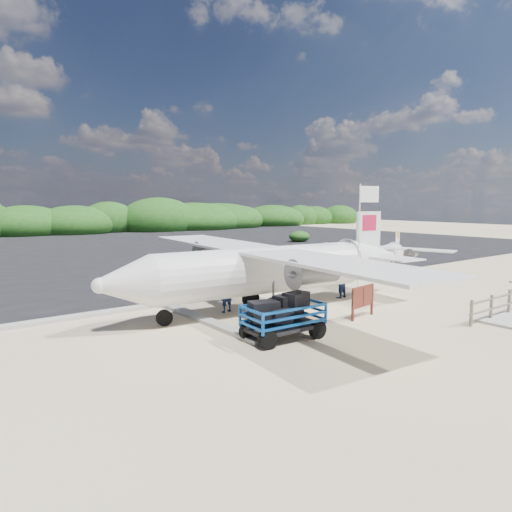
{
  "coord_description": "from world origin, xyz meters",
  "views": [
    {
      "loc": [
        -13.23,
        -13.27,
        4.61
      ],
      "look_at": [
        0.01,
        4.19,
        1.96
      ],
      "focal_mm": 32.0,
      "sensor_mm": 36.0,
      "label": 1
    }
  ],
  "objects_px": {
    "flagpole": "(357,304)",
    "aircraft_large": "(289,251)",
    "signboard": "(362,318)",
    "crew_c": "(305,274)",
    "baggage_cart": "(283,339)",
    "crew_a": "(226,292)",
    "crew_b": "(339,282)"
  },
  "relations": [
    {
      "from": "crew_a",
      "to": "aircraft_large",
      "type": "height_order",
      "value": "aircraft_large"
    },
    {
      "from": "baggage_cart",
      "to": "crew_b",
      "type": "relative_size",
      "value": 1.86
    },
    {
      "from": "baggage_cart",
      "to": "signboard",
      "type": "distance_m",
      "value": 4.35
    },
    {
      "from": "flagpole",
      "to": "crew_a",
      "type": "bearing_deg",
      "value": 157.18
    },
    {
      "from": "flagpole",
      "to": "aircraft_large",
      "type": "height_order",
      "value": "flagpole"
    },
    {
      "from": "crew_a",
      "to": "aircraft_large",
      "type": "bearing_deg",
      "value": -149.81
    },
    {
      "from": "crew_a",
      "to": "crew_b",
      "type": "distance_m",
      "value": 5.95
    },
    {
      "from": "crew_b",
      "to": "aircraft_large",
      "type": "distance_m",
      "value": 21.01
    },
    {
      "from": "signboard",
      "to": "crew_a",
      "type": "xyz_separation_m",
      "value": [
        -3.79,
        4.05,
        0.87
      ]
    },
    {
      "from": "crew_c",
      "to": "crew_b",
      "type": "bearing_deg",
      "value": 68.35
    },
    {
      "from": "signboard",
      "to": "crew_c",
      "type": "distance_m",
      "value": 6.46
    },
    {
      "from": "baggage_cart",
      "to": "crew_a",
      "type": "height_order",
      "value": "crew_a"
    },
    {
      "from": "baggage_cart",
      "to": "aircraft_large",
      "type": "relative_size",
      "value": 0.17
    },
    {
      "from": "crew_b",
      "to": "crew_c",
      "type": "distance_m",
      "value": 2.79
    },
    {
      "from": "flagpole",
      "to": "crew_a",
      "type": "relative_size",
      "value": 3.08
    },
    {
      "from": "crew_c",
      "to": "aircraft_large",
      "type": "xyz_separation_m",
      "value": [
        11.59,
        14.5,
        -0.78
      ]
    },
    {
      "from": "baggage_cart",
      "to": "crew_b",
      "type": "distance_m",
      "value": 7.32
    },
    {
      "from": "signboard",
      "to": "crew_c",
      "type": "bearing_deg",
      "value": 58.87
    },
    {
      "from": "crew_a",
      "to": "crew_b",
      "type": "height_order",
      "value": "crew_a"
    },
    {
      "from": "baggage_cart",
      "to": "aircraft_large",
      "type": "height_order",
      "value": "aircraft_large"
    },
    {
      "from": "flagpole",
      "to": "crew_a",
      "type": "height_order",
      "value": "flagpole"
    },
    {
      "from": "baggage_cart",
      "to": "crew_c",
      "type": "bearing_deg",
      "value": 45.63
    },
    {
      "from": "baggage_cart",
      "to": "signboard",
      "type": "bearing_deg",
      "value": 6.58
    },
    {
      "from": "flagpole",
      "to": "aircraft_large",
      "type": "relative_size",
      "value": 0.31
    },
    {
      "from": "signboard",
      "to": "crew_b",
      "type": "xyz_separation_m",
      "value": [
        2.1,
        3.16,
        0.78
      ]
    },
    {
      "from": "flagpole",
      "to": "crew_b",
      "type": "height_order",
      "value": "flagpole"
    },
    {
      "from": "crew_b",
      "to": "crew_a",
      "type": "bearing_deg",
      "value": -14.04
    },
    {
      "from": "baggage_cart",
      "to": "crew_c",
      "type": "xyz_separation_m",
      "value": [
        6.8,
        6.17,
        0.78
      ]
    },
    {
      "from": "signboard",
      "to": "crew_c",
      "type": "xyz_separation_m",
      "value": [
        2.46,
        5.93,
        0.78
      ]
    },
    {
      "from": "baggage_cart",
      "to": "crew_a",
      "type": "bearing_deg",
      "value": 86.08
    },
    {
      "from": "aircraft_large",
      "to": "flagpole",
      "type": "bearing_deg",
      "value": 62.12
    },
    {
      "from": "baggage_cart",
      "to": "crew_c",
      "type": "relative_size",
      "value": 1.84
    }
  ]
}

